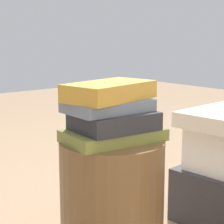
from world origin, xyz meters
The scene contains 5 objects.
side_table centered at (0.00, 0.00, 0.22)m, with size 0.33×0.33×0.44m, color brown.
book_olive centered at (0.00, 0.01, 0.45)m, with size 0.30×0.18×0.04m, color olive.
book_charcoal centered at (0.00, 0.01, 0.50)m, with size 0.23×0.18×0.05m, color #28282D.
book_slate centered at (0.01, -0.01, 0.54)m, with size 0.25×0.16×0.03m, color slate.
book_ochre centered at (0.00, -0.01, 0.59)m, with size 0.28×0.16×0.05m, color #B7842D.
Camera 1 is at (0.80, 0.95, 0.76)m, focal length 66.92 mm.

